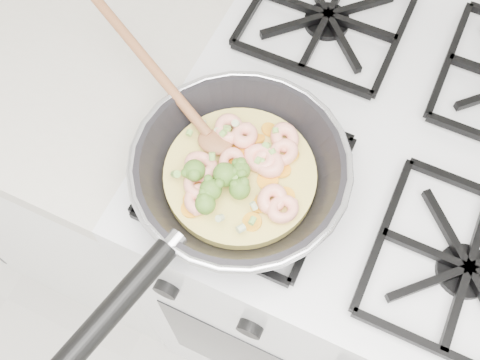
% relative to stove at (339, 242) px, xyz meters
% --- Properties ---
extents(stove, '(0.60, 0.60, 0.92)m').
position_rel_stove_xyz_m(stove, '(0.00, 0.00, 0.00)').
color(stove, silver).
rests_on(stove, ground).
extents(counter_left, '(1.00, 0.60, 0.90)m').
position_rel_stove_xyz_m(counter_left, '(-0.80, 0.00, -0.01)').
color(counter_left, white).
rests_on(counter_left, ground).
extents(skillet, '(0.42, 0.44, 0.09)m').
position_rel_stove_xyz_m(skillet, '(-0.15, -0.17, 0.49)').
color(skillet, black).
rests_on(skillet, stove).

